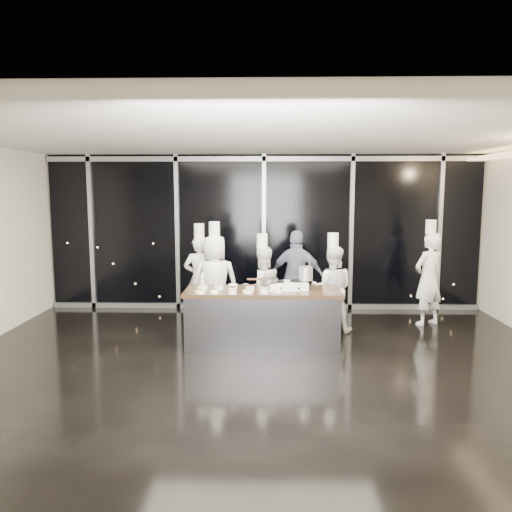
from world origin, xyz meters
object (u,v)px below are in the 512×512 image
(chef_far_left, at_px, (200,278))
(chef_center, at_px, (262,288))
(stove, at_px, (287,285))
(demo_counter, at_px, (262,317))
(chef_side, at_px, (429,278))
(guest, at_px, (297,277))
(chef_right, at_px, (332,288))
(chef_left, at_px, (215,282))
(stock_pot, at_px, (306,273))
(frying_pan, at_px, (269,280))

(chef_far_left, height_order, chef_center, chef_far_left)
(chef_center, bearing_deg, stove, 95.81)
(demo_counter, xyz_separation_m, chef_side, (3.03, 1.28, 0.42))
(demo_counter, bearing_deg, guest, 65.34)
(chef_right, height_order, chef_side, chef_side)
(demo_counter, relative_size, chef_left, 1.28)
(demo_counter, distance_m, stove, 0.64)
(demo_counter, bearing_deg, chef_left, 133.75)
(guest, bearing_deg, chef_left, 31.21)
(chef_side, bearing_deg, demo_counter, -6.17)
(chef_right, relative_size, chef_side, 0.90)
(stove, distance_m, chef_center, 0.90)
(chef_side, bearing_deg, stock_pot, -1.96)
(demo_counter, distance_m, chef_side, 3.31)
(demo_counter, relative_size, stove, 3.66)
(chef_left, bearing_deg, frying_pan, 126.47)
(chef_left, distance_m, chef_right, 2.07)
(demo_counter, relative_size, guest, 1.42)
(demo_counter, xyz_separation_m, chef_far_left, (-1.19, 1.37, 0.38))
(chef_far_left, bearing_deg, chef_left, 125.68)
(demo_counter, xyz_separation_m, chef_left, (-0.85, 0.89, 0.41))
(stock_pot, height_order, chef_right, chef_right)
(chef_left, height_order, chef_side, chef_side)
(chef_left, xyz_separation_m, chef_center, (0.84, -0.08, -0.10))
(stock_pot, height_order, chef_side, chef_side)
(frying_pan, height_order, chef_left, chef_left)
(stock_pot, bearing_deg, guest, 92.93)
(chef_side, bearing_deg, chef_right, -14.90)
(chef_center, bearing_deg, chef_far_left, -47.25)
(stove, xyz_separation_m, chef_side, (2.64, 1.24, -0.09))
(stove, height_order, stock_pot, stock_pot)
(chef_left, relative_size, chef_side, 0.99)
(stove, relative_size, chef_side, 0.35)
(frying_pan, height_order, guest, guest)
(frying_pan, height_order, stock_pot, stock_pot)
(frying_pan, bearing_deg, guest, 58.38)
(chef_left, bearing_deg, guest, -171.88)
(chef_left, bearing_deg, demo_counter, 124.22)
(chef_right, bearing_deg, stove, 51.84)
(stock_pot, bearing_deg, frying_pan, -169.70)
(frying_pan, distance_m, chef_center, 0.90)
(demo_counter, bearing_deg, chef_side, 22.91)
(stock_pot, height_order, chef_left, chef_left)
(stock_pot, bearing_deg, demo_counter, -173.22)
(chef_left, bearing_deg, stock_pot, 142.81)
(stock_pot, bearing_deg, chef_center, 134.02)
(chef_far_left, bearing_deg, chef_right, 167.70)
(frying_pan, distance_m, chef_right, 1.43)
(chef_center, bearing_deg, frying_pan, 75.73)
(frying_pan, xyz_separation_m, stock_pot, (0.59, 0.11, 0.09))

